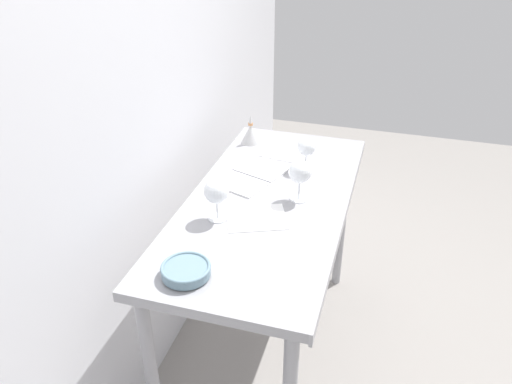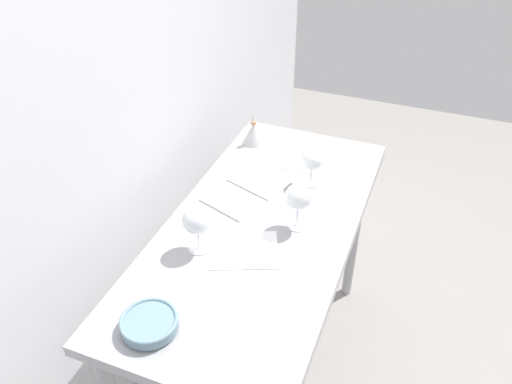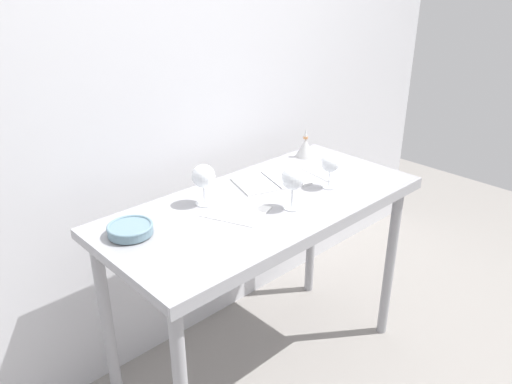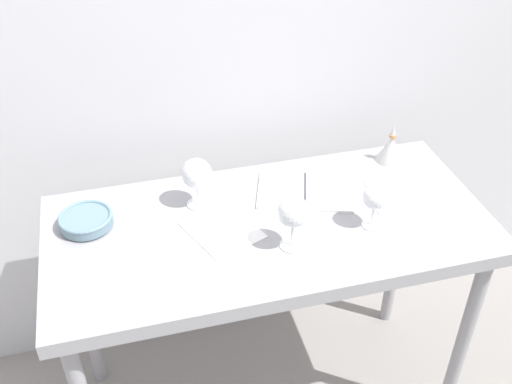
# 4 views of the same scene
# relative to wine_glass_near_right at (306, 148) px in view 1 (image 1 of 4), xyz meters

# --- Properties ---
(ground_plane) EXTENTS (6.00, 6.00, 0.00)m
(ground_plane) POSITION_rel_wine_glass_near_right_xyz_m (-0.31, 0.10, -1.01)
(ground_plane) COLOR gray
(back_wall) EXTENTS (3.80, 0.04, 2.60)m
(back_wall) POSITION_rel_wine_glass_near_right_xyz_m (-0.31, 0.59, 0.29)
(back_wall) COLOR silver
(back_wall) RESTS_ON ground_plane
(steel_counter) EXTENTS (1.40, 0.65, 0.90)m
(steel_counter) POSITION_rel_wine_glass_near_right_xyz_m (-0.31, 0.09, -0.21)
(steel_counter) COLOR #98989D
(steel_counter) RESTS_ON ground_plane
(wine_glass_near_right) EXTENTS (0.08, 0.08, 0.15)m
(wine_glass_near_right) POSITION_rel_wine_glass_near_right_xyz_m (0.00, 0.00, 0.00)
(wine_glass_near_right) COLOR white
(wine_glass_near_right) RESTS_ON steel_counter
(wine_glass_near_center) EXTENTS (0.09, 0.09, 0.18)m
(wine_glass_near_center) POSITION_rel_wine_glass_near_right_xyz_m (-0.27, -0.03, 0.02)
(wine_glass_near_center) COLOR white
(wine_glass_near_center) RESTS_ON steel_counter
(wine_glass_far_left) EXTENTS (0.10, 0.10, 0.17)m
(wine_glass_far_left) POSITION_rel_wine_glass_near_right_xyz_m (-0.50, 0.25, 0.01)
(wine_glass_far_left) COLOR white
(wine_glass_far_left) RESTS_ON steel_counter
(open_notebook) EXTENTS (0.37, 0.30, 0.01)m
(open_notebook) POSITION_rel_wine_glass_near_right_xyz_m (-0.15, 0.22, -0.10)
(open_notebook) COLOR white
(open_notebook) RESTS_ON steel_counter
(tasting_sheet_upper) EXTENTS (0.26, 0.29, 0.00)m
(tasting_sheet_upper) POSITION_rel_wine_glass_near_right_xyz_m (-0.46, 0.10, -0.11)
(tasting_sheet_upper) COLOR white
(tasting_sheet_upper) RESTS_ON steel_counter
(tasting_sheet_lower) EXTENTS (0.17, 0.23, 0.00)m
(tasting_sheet_lower) POSITION_rel_wine_glass_near_right_xyz_m (0.13, 0.14, -0.11)
(tasting_sheet_lower) COLOR white
(tasting_sheet_lower) RESTS_ON steel_counter
(tasting_bowl) EXTENTS (0.17, 0.17, 0.04)m
(tasting_bowl) POSITION_rel_wine_glass_near_right_xyz_m (-0.86, 0.22, -0.08)
(tasting_bowl) COLOR beige
(tasting_bowl) RESTS_ON steel_counter
(decanter_funnel) EXTENTS (0.10, 0.10, 0.15)m
(decanter_funnel) POSITION_rel_wine_glass_near_right_xyz_m (0.21, 0.33, -0.06)
(decanter_funnel) COLOR silver
(decanter_funnel) RESTS_ON steel_counter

